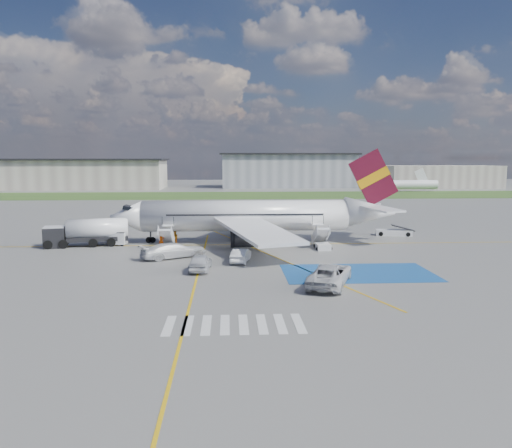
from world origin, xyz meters
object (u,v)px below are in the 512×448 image
object	(u,v)px
van_white_b	(174,248)
car_silver_a	(200,262)
fuel_tanker	(87,235)
belt_loader	(394,233)
gpu_cart	(118,239)
car_silver_b	(241,255)
airliner	(257,216)
van_white_a	(330,271)

from	to	relation	value
van_white_b	car_silver_a	bearing A→B (deg)	177.27
fuel_tanker	belt_loader	distance (m)	40.78
gpu_cart	van_white_b	bearing A→B (deg)	-39.00
belt_loader	car_silver_b	size ratio (longest dim) A/B	1.24
car_silver_b	car_silver_a	bearing A→B (deg)	54.52
fuel_tanker	belt_loader	world-z (taller)	fuel_tanker
airliner	van_white_a	distance (m)	22.68
belt_loader	car_silver_b	distance (m)	27.42
airliner	car_silver_a	bearing A→B (deg)	-111.46
airliner	van_white_b	world-z (taller)	airliner
fuel_tanker	car_silver_b	bearing A→B (deg)	-41.83
airliner	belt_loader	bearing A→B (deg)	12.24
belt_loader	van_white_a	distance (m)	29.93
car_silver_b	van_white_a	world-z (taller)	van_white_a
gpu_cart	van_white_b	size ratio (longest dim) A/B	0.40
airliner	car_silver_b	distance (m)	12.94
fuel_tanker	car_silver_a	bearing A→B (deg)	-56.60
car_silver_a	car_silver_b	world-z (taller)	car_silver_a
van_white_a	car_silver_b	bearing A→B (deg)	-31.54
belt_loader	van_white_b	world-z (taller)	van_white_b
fuel_tanker	car_silver_b	world-z (taller)	fuel_tanker
airliner	gpu_cart	bearing A→B (deg)	-174.72
car_silver_a	van_white_b	bearing A→B (deg)	-59.48
car_silver_a	van_white_a	bearing A→B (deg)	156.89
fuel_tanker	van_white_a	distance (m)	32.87
airliner	belt_loader	world-z (taller)	airliner
gpu_cart	car_silver_b	xyz separation A→B (m)	(14.90, -10.84, -0.05)
gpu_cart	van_white_b	xyz separation A→B (m)	(7.76, -8.20, 0.31)
gpu_cart	van_white_a	world-z (taller)	van_white_a
gpu_cart	car_silver_a	size ratio (longest dim) A/B	0.46
car_silver_b	van_white_b	world-z (taller)	van_white_b
airliner	belt_loader	distance (m)	20.09
van_white_a	van_white_b	size ratio (longest dim) A/B	1.14
fuel_tanker	belt_loader	size ratio (longest dim) A/B	1.87
car_silver_b	van_white_a	xyz separation A→B (m)	(7.37, -9.57, 0.46)
fuel_tanker	car_silver_b	xyz separation A→B (m)	(18.54, -10.65, -0.68)
van_white_a	van_white_b	distance (m)	18.97
belt_loader	van_white_a	bearing A→B (deg)	-107.55
belt_loader	van_white_b	xyz separation A→B (m)	(-28.93, -14.00, 0.69)
van_white_a	car_silver_a	bearing A→B (deg)	-6.37
fuel_tanker	gpu_cart	size ratio (longest dim) A/B	4.57
car_silver_a	airliner	bearing A→B (deg)	-107.33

